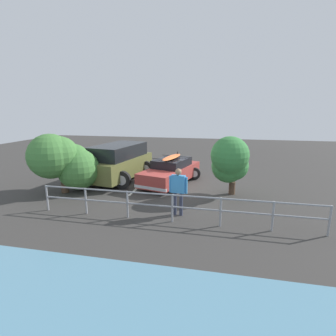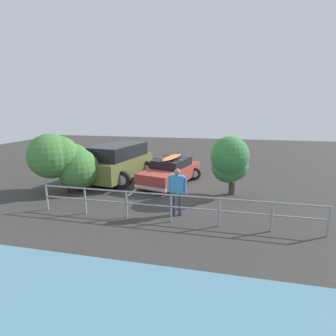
{
  "view_description": "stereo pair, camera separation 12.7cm",
  "coord_description": "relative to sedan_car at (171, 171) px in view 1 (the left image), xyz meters",
  "views": [
    {
      "loc": [
        -1.95,
        12.41,
        3.81
      ],
      "look_at": [
        0.67,
        0.12,
        0.95
      ],
      "focal_mm": 28.0,
      "sensor_mm": 36.0,
      "label": 1
    },
    {
      "loc": [
        -2.07,
        12.38,
        3.81
      ],
      "look_at": [
        0.67,
        0.12,
        0.95
      ],
      "focal_mm": 28.0,
      "sensor_mm": 36.0,
      "label": 2
    }
  ],
  "objects": [
    {
      "name": "ground_plane",
      "position": [
        -0.66,
        0.51,
        -0.64
      ],
      "size": [
        44.0,
        44.0,
        0.02
      ],
      "primitive_type": "cube",
      "color": "#383533",
      "rests_on": "ground"
    },
    {
      "name": "parking_stripe",
      "position": [
        1.43,
        0.03,
        -0.62
      ],
      "size": [
        0.12,
        4.7,
        0.0
      ],
      "primitive_type": "cube",
      "rotation": [
        0.0,
        0.0,
        1.57
      ],
      "color": "silver",
      "rests_on": "ground"
    },
    {
      "name": "sedan_car",
      "position": [
        0.0,
        0.0,
        0.0
      ],
      "size": [
        2.94,
        4.47,
        1.56
      ],
      "color": "#9E3833",
      "rests_on": "ground"
    },
    {
      "name": "suv_car",
      "position": [
        2.85,
        -0.02,
        0.38
      ],
      "size": [
        3.24,
        4.66,
        1.95
      ],
      "color": "brown",
      "rests_on": "ground"
    },
    {
      "name": "person_bystander",
      "position": [
        -1.09,
        4.05,
        0.42
      ],
      "size": [
        0.68,
        0.24,
        1.74
      ],
      "color": "#33384C",
      "rests_on": "ground"
    },
    {
      "name": "railing_fence",
      "position": [
        -1.0,
        4.68,
        0.04
      ],
      "size": [
        9.78,
        0.14,
        0.99
      ],
      "color": "gray",
      "rests_on": "ground"
    },
    {
      "name": "bush_near_left",
      "position": [
        -2.92,
        1.46,
        0.95
      ],
      "size": [
        1.65,
        1.88,
        2.67
      ],
      "color": "#4C3828",
      "rests_on": "ground"
    },
    {
      "name": "bush_near_right",
      "position": [
        4.51,
        2.43,
        0.91
      ],
      "size": [
        2.9,
        2.6,
        2.74
      ],
      "color": "#4C3828",
      "rests_on": "ground"
    }
  ]
}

